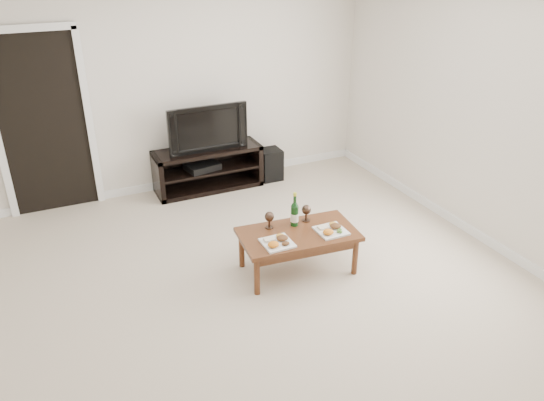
{
  "coord_description": "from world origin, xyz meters",
  "views": [
    {
      "loc": [
        -1.61,
        -3.54,
        2.92
      ],
      "look_at": [
        0.27,
        0.53,
        0.7
      ],
      "focal_mm": 35.0,
      "sensor_mm": 36.0,
      "label": 1
    }
  ],
  "objects_px": {
    "media_console": "(208,169)",
    "television": "(206,127)",
    "coffee_table": "(298,251)",
    "subwoofer": "(270,164)"
  },
  "relations": [
    {
      "from": "media_console",
      "to": "television",
      "type": "xyz_separation_m",
      "value": [
        0.0,
        0.0,
        0.56
      ]
    },
    {
      "from": "media_console",
      "to": "television",
      "type": "relative_size",
      "value": 1.36
    },
    {
      "from": "television",
      "to": "subwoofer",
      "type": "height_order",
      "value": "television"
    },
    {
      "from": "television",
      "to": "coffee_table",
      "type": "xyz_separation_m",
      "value": [
        0.18,
        -2.17,
        -0.63
      ]
    },
    {
      "from": "television",
      "to": "coffee_table",
      "type": "height_order",
      "value": "television"
    },
    {
      "from": "subwoofer",
      "to": "media_console",
      "type": "bearing_deg",
      "value": 176.83
    },
    {
      "from": "television",
      "to": "coffee_table",
      "type": "relative_size",
      "value": 0.9
    },
    {
      "from": "subwoofer",
      "to": "coffee_table",
      "type": "height_order",
      "value": "coffee_table"
    },
    {
      "from": "television",
      "to": "subwoofer",
      "type": "xyz_separation_m",
      "value": [
        0.85,
        -0.05,
        -0.63
      ]
    },
    {
      "from": "media_console",
      "to": "subwoofer",
      "type": "bearing_deg",
      "value": -3.65
    }
  ]
}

